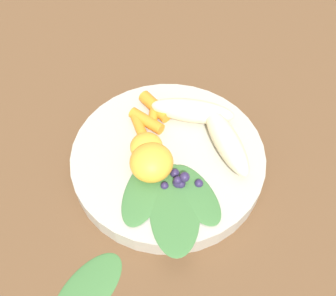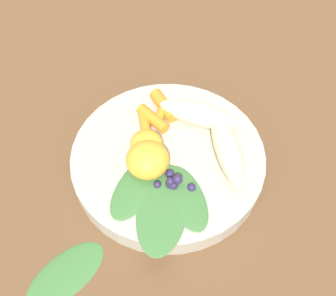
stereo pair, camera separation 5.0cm
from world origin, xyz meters
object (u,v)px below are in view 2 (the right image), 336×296
(banana_peeled_left, at_px, (199,114))
(kale_leaf_stray, at_px, (66,274))
(banana_peeled_right, at_px, (227,150))
(bowl, at_px, (168,159))
(orange_segment_near, at_px, (148,160))

(banana_peeled_left, height_order, kale_leaf_stray, banana_peeled_left)
(kale_leaf_stray, bearing_deg, banana_peeled_right, 173.48)
(bowl, bearing_deg, kale_leaf_stray, 56.59)
(bowl, bearing_deg, banana_peeled_right, 178.87)
(orange_segment_near, distance_m, kale_leaf_stray, 0.17)
(orange_segment_near, height_order, kale_leaf_stray, orange_segment_near)
(banana_peeled_right, xyz_separation_m, orange_segment_near, (0.10, 0.03, 0.00))
(bowl, height_order, banana_peeled_left, banana_peeled_left)
(banana_peeled_left, height_order, banana_peeled_right, same)
(bowl, distance_m, banana_peeled_right, 0.08)
(orange_segment_near, bearing_deg, banana_peeled_right, -165.24)
(banana_peeled_left, bearing_deg, banana_peeled_right, 138.58)
(bowl, relative_size, banana_peeled_right, 2.24)
(banana_peeled_left, xyz_separation_m, orange_segment_near, (0.06, 0.09, 0.00))
(orange_segment_near, bearing_deg, banana_peeled_left, -126.73)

